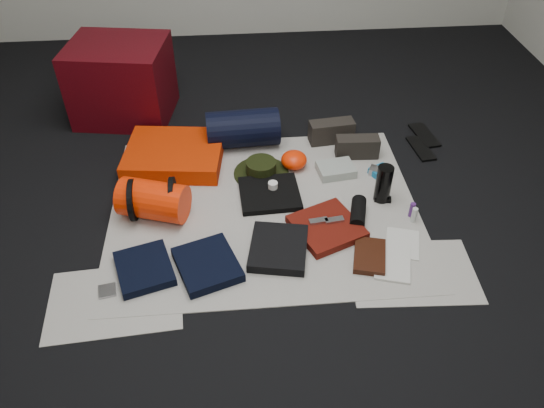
{
  "coord_description": "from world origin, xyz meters",
  "views": [
    {
      "loc": [
        -0.14,
        -2.08,
        1.85
      ],
      "look_at": [
        0.03,
        -0.08,
        0.1
      ],
      "focal_mm": 35.0,
      "sensor_mm": 36.0,
      "label": 1
    }
  ],
  "objects": [
    {
      "name": "newspaper_sheet_front_left",
      "position": [
        -0.7,
        -0.55,
        0.0
      ],
      "size": [
        0.61,
        0.44,
        0.0
      ],
      "primitive_type": "cube",
      "rotation": [
        0.0,
        0.0,
        0.07
      ],
      "color": "beige",
      "rests_on": "floor"
    },
    {
      "name": "toiletry_clear",
      "position": [
        0.75,
        -0.16,
        0.05
      ],
      "size": [
        0.04,
        0.04,
        0.08
      ],
      "primitive_type": "cylinder",
      "rotation": [
        0.0,
        0.0,
        0.31
      ],
      "color": "beige",
      "rests_on": "newspaper_mat"
    },
    {
      "name": "boonie_crown",
      "position": [
        0.0,
        0.3,
        0.05
      ],
      "size": [
        0.17,
        0.17,
        0.08
      ],
      "primitive_type": "cylinder",
      "color": "black",
      "rests_on": "boonie_brim"
    },
    {
      "name": "energy_bar_b",
      "position": [
        0.34,
        -0.17,
        0.05
      ],
      "size": [
        0.1,
        0.05,
        0.01
      ],
      "primitive_type": "cube",
      "rotation": [
        0.0,
        0.0,
        0.14
      ],
      "color": "#A1A0A5",
      "rests_on": "red_shirt"
    },
    {
      "name": "toiletry_purple",
      "position": [
        0.75,
        -0.12,
        0.05
      ],
      "size": [
        0.03,
        0.03,
        0.08
      ],
      "primitive_type": "cylinder",
      "rotation": [
        0.0,
        0.0,
        0.26
      ],
      "color": "#4B216A",
      "rests_on": "newspaper_mat"
    },
    {
      "name": "hiking_boot_left",
      "position": [
        0.45,
        0.59,
        0.07
      ],
      "size": [
        0.28,
        0.13,
        0.13
      ],
      "primitive_type": "cube",
      "rotation": [
        0.0,
        0.0,
        0.11
      ],
      "color": "#292420",
      "rests_on": "newspaper_mat"
    },
    {
      "name": "newspaper_mat",
      "position": [
        0.0,
        0.0,
        0.0
      ],
      "size": [
        1.6,
        1.3,
        0.01
      ],
      "primitive_type": "cube",
      "color": "beige",
      "rests_on": "floor"
    },
    {
      "name": "sack_strap_left",
      "position": [
        -0.66,
        -0.0,
        0.11
      ],
      "size": [
        0.02,
        0.22,
        0.22
      ],
      "primitive_type": "cylinder",
      "rotation": [
        0.0,
        1.57,
        0.0
      ],
      "color": "black",
      "rests_on": "newspaper_mat"
    },
    {
      "name": "black_tshirt",
      "position": [
        0.04,
        0.1,
        0.02
      ],
      "size": [
        0.33,
        0.31,
        0.03
      ],
      "primitive_type": "cube",
      "rotation": [
        0.0,
        0.0,
        0.05
      ],
      "color": "black",
      "rests_on": "newspaper_mat"
    },
    {
      "name": "trousers_navy_a",
      "position": [
        -0.58,
        -0.4,
        0.03
      ],
      "size": [
        0.31,
        0.33,
        0.04
      ],
      "primitive_type": "cube",
      "rotation": [
        0.0,
        0.0,
        0.29
      ],
      "color": "black",
      "rests_on": "newspaper_mat"
    },
    {
      "name": "flip_flop_left",
      "position": [
        0.98,
        0.46,
        0.01
      ],
      "size": [
        0.12,
        0.26,
        0.01
      ],
      "primitive_type": "cube",
      "rotation": [
        0.0,
        0.0,
        0.11
      ],
      "color": "black",
      "rests_on": "floor"
    },
    {
      "name": "first_aid_pouch",
      "position": [
        0.43,
        0.27,
        0.03
      ],
      "size": [
        0.22,
        0.18,
        0.05
      ],
      "primitive_type": "cube",
      "rotation": [
        0.0,
        0.0,
        0.14
      ],
      "color": "#929A93",
      "rests_on": "newspaper_mat"
    },
    {
      "name": "floor",
      "position": [
        0.0,
        0.0,
        -0.01
      ],
      "size": [
        4.5,
        4.5,
        0.02
      ],
      "primitive_type": "cube",
      "color": "black",
      "rests_on": "ground"
    },
    {
      "name": "sleeping_pad",
      "position": [
        -0.49,
        0.46,
        0.06
      ],
      "size": [
        0.59,
        0.51,
        0.1
      ],
      "primitive_type": "cube",
      "rotation": [
        0.0,
        0.0,
        -0.12
      ],
      "color": "red",
      "rests_on": "newspaper_mat"
    },
    {
      "name": "newspaper_sheet_front_right",
      "position": [
        0.65,
        -0.5,
        0.0
      ],
      "size": [
        0.6,
        0.43,
        0.0
      ],
      "primitive_type": "cube",
      "rotation": [
        0.0,
        0.0,
        -0.05
      ],
      "color": "beige",
      "rests_on": "floor"
    },
    {
      "name": "trousers_charcoal",
      "position": [
        0.04,
        -0.32,
        0.03
      ],
      "size": [
        0.32,
        0.35,
        0.05
      ],
      "primitive_type": "cube",
      "rotation": [
        0.0,
        0.0,
        -0.19
      ],
      "color": "black",
      "rests_on": "newspaper_mat"
    },
    {
      "name": "speaker",
      "position": [
        0.47,
        -0.12,
        0.04
      ],
      "size": [
        0.13,
        0.21,
        0.08
      ],
      "primitive_type": "cylinder",
      "rotation": [
        1.57,
        0.0,
        -0.26
      ],
      "color": "black",
      "rests_on": "newspaper_mat"
    },
    {
      "name": "sack_strap_right",
      "position": [
        -0.46,
        -0.0,
        0.11
      ],
      "size": [
        0.03,
        0.22,
        0.22
      ],
      "primitive_type": "cylinder",
      "rotation": [
        0.0,
        1.57,
        0.0
      ],
      "color": "black",
      "rests_on": "newspaper_mat"
    },
    {
      "name": "hiking_boot_right",
      "position": [
        0.58,
        0.42,
        0.07
      ],
      "size": [
        0.25,
        0.11,
        0.12
      ],
      "primitive_type": "cube",
      "rotation": [
        0.0,
        0.0,
        -0.05
      ],
      "color": "#292420",
      "rests_on": "newspaper_mat"
    },
    {
      "name": "orange_stuff_sack",
      "position": [
        0.2,
        0.35,
        0.05
      ],
      "size": [
        0.18,
        0.18,
        0.1
      ],
      "primitive_type": "ellipsoid",
      "rotation": [
        0.0,
        0.0,
        0.22
      ],
      "color": "#F72904",
      "rests_on": "newspaper_mat"
    },
    {
      "name": "energy_bar_a",
      "position": [
        0.26,
        -0.17,
        0.05
      ],
      "size": [
        0.1,
        0.05,
        0.01
      ],
      "primitive_type": "cube",
      "rotation": [
        0.0,
        0.0,
        0.14
      ],
      "color": "#A1A0A5",
      "rests_on": "red_shirt"
    },
    {
      "name": "cyan_case",
      "position": [
        0.67,
        0.25,
        0.02
      ],
      "size": [
        0.13,
        0.11,
        0.04
      ],
      "primitive_type": "cube",
      "rotation": [
        0.0,
        0.0,
        0.48
      ],
      "color": "#10699F",
      "rests_on": "newspaper_mat"
    },
    {
      "name": "trousers_navy_b",
      "position": [
        -0.29,
        -0.4,
        0.03
      ],
      "size": [
        0.35,
        0.37,
        0.05
      ],
      "primitive_type": "cube",
      "rotation": [
        0.0,
        0.0,
        0.34
      ],
      "color": "black",
      "rests_on": "newspaper_mat"
    },
    {
      "name": "red_cabinet",
      "position": [
        -0.83,
        1.02,
        0.24
      ],
      "size": [
        0.65,
        0.57,
        0.49
      ],
      "primitive_type": "cube",
      "rotation": [
        0.0,
        0.0,
        -0.16
      ],
      "color": "#46050B",
      "rests_on": "floor"
    },
    {
      "name": "red_shirt",
      "position": [
        0.3,
        -0.19,
        0.03
      ],
      "size": [
        0.4,
        0.4,
        0.04
      ],
      "primitive_type": "cube",
      "rotation": [
        0.0,
        0.0,
        0.4
      ],
      "color": "#591109",
      "rests_on": "newspaper_mat"
    },
    {
      "name": "tape_roll",
      "position": [
        0.06,
        0.13,
        0.06
      ],
      "size": [
        0.05,
        0.05,
        0.04
      ],
      "primitive_type": "cylinder",
      "color": "silver",
      "rests_on": "black_tshirt"
    },
    {
      "name": "key_cluster",
      "position": [
        -0.74,
        -0.5,
        0.01
      ],
      "size": [
        0.09,
        0.09,
        0.01
      ],
      "primitive_type": "cube",
      "rotation": [
        0.0,
        0.0,
        0.19
      ],
      "color": "#A1A0A5",
      "rests_on": "newspaper_mat"
    },
    {
      "name": "compact_camera",
      "position": [
        0.66,
        0.23,
        0.03
      ],
      "size": [
        0.12,
        0.1,
        0.04
      ],
      "primitive_type": "cube",
      "rotation": [
        0.0,
        0.0,
        -0.48
      ],
      "color": "#A1A0A5",
      "rests_on": "newspaper_mat"
    },
    {
      "name": "water_bottle",
      "position": [
        0.63,
        0.02,
        0.11
      ],
      "size": [
        0.11,
        0.11,
        0.21
      ],
      "primitive_type": "cylinder",
      "rotation": [
        0.0,
        0.0,
        -0.36
      ],
      "color": "black",
      "rests_on": "newspaper_mat"
    },
    {
      "name": "stuff_sack",
      "position": [
        -0.56,
        -0.0,
        0.11
      ],
      "size": [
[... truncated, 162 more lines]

